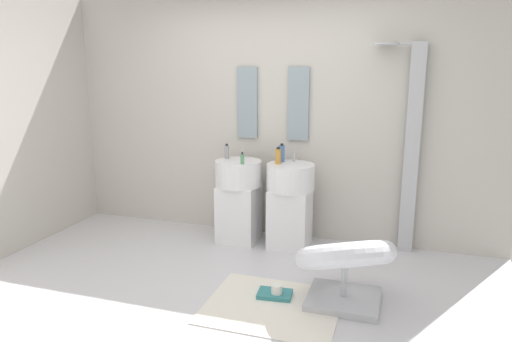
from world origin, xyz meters
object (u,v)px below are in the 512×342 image
object	(u,v)px
magazine_teal	(275,294)
soap_bottle_grey	(227,152)
soap_bottle_amber	(278,156)
shower_column	(411,145)
lounge_chair	(345,261)
coffee_mug	(277,291)
soap_bottle_blue	(282,153)
pedestal_sink_left	(239,198)
pedestal_sink_right	(290,202)
soap_bottle_green	(242,159)

from	to	relation	value
magazine_teal	soap_bottle_grey	world-z (taller)	soap_bottle_grey
soap_bottle_amber	shower_column	bearing A→B (deg)	11.87
lounge_chair	coffee_mug	distance (m)	0.60
soap_bottle_blue	soap_bottle_amber	bearing A→B (deg)	-93.79
pedestal_sink_left	magazine_teal	size ratio (longest dim) A/B	3.54
lounge_chair	coffee_mug	xyz separation A→B (m)	(-0.52, -0.09, -0.29)
lounge_chair	magazine_teal	distance (m)	0.63
pedestal_sink_left	soap_bottle_blue	size ratio (longest dim) A/B	5.15
magazine_teal	coffee_mug	world-z (taller)	coffee_mug
lounge_chair	soap_bottle_amber	bearing A→B (deg)	129.14
pedestal_sink_left	lounge_chair	distance (m)	1.62
pedestal_sink_left	pedestal_sink_right	bearing A→B (deg)	0.00
shower_column	coffee_mug	world-z (taller)	shower_column
soap_bottle_green	soap_bottle_grey	distance (m)	0.32
soap_bottle_grey	pedestal_sink_left	bearing A→B (deg)	-22.39
magazine_teal	soap_bottle_green	bearing A→B (deg)	116.85
soap_bottle_blue	soap_bottle_amber	size ratio (longest dim) A/B	1.10
pedestal_sink_right	soap_bottle_green	world-z (taller)	soap_bottle_green
lounge_chair	soap_bottle_amber	distance (m)	1.42
pedestal_sink_right	magazine_teal	world-z (taller)	pedestal_sink_right
pedestal_sink_left	soap_bottle_amber	bearing A→B (deg)	-3.05
lounge_chair	coffee_mug	world-z (taller)	lounge_chair
soap_bottle_amber	lounge_chair	bearing A→B (deg)	-50.86
pedestal_sink_left	soap_bottle_amber	world-z (taller)	soap_bottle_amber
shower_column	soap_bottle_green	size ratio (longest dim) A/B	16.95
pedestal_sink_left	shower_column	bearing A→B (deg)	8.12
soap_bottle_blue	pedestal_sink_left	bearing A→B (deg)	-167.91
shower_column	coffee_mug	bearing A→B (deg)	-125.12
shower_column	magazine_teal	distance (m)	1.97
coffee_mug	pedestal_sink_left	bearing A→B (deg)	122.97
soap_bottle_green	shower_column	bearing A→B (deg)	13.49
coffee_mug	pedestal_sink_right	bearing A→B (deg)	98.61
shower_column	lounge_chair	size ratio (longest dim) A/B	1.93
pedestal_sink_right	shower_column	bearing A→B (deg)	12.04
pedestal_sink_left	shower_column	world-z (taller)	shower_column
pedestal_sink_left	coffee_mug	size ratio (longest dim) A/B	8.94
pedestal_sink_left	shower_column	size ratio (longest dim) A/B	0.47
soap_bottle_blue	soap_bottle_amber	distance (m)	0.12
shower_column	magazine_teal	xyz separation A→B (m)	(-0.98, -1.35, -1.05)
coffee_mug	shower_column	bearing A→B (deg)	54.88
soap_bottle_grey	soap_bottle_amber	world-z (taller)	soap_bottle_amber
magazine_teal	shower_column	bearing A→B (deg)	48.47
soap_bottle_amber	soap_bottle_green	bearing A→B (deg)	-160.73
pedestal_sink_left	lounge_chair	world-z (taller)	pedestal_sink_left
pedestal_sink_left	magazine_teal	xyz separation A→B (m)	(0.71, -1.11, -0.45)
pedestal_sink_right	soap_bottle_amber	xyz separation A→B (m)	(-0.13, -0.02, 0.48)
pedestal_sink_left	pedestal_sink_right	size ratio (longest dim) A/B	1.00
lounge_chair	magazine_teal	bearing A→B (deg)	-171.41
pedestal_sink_right	soap_bottle_green	bearing A→B (deg)	-163.06
shower_column	soap_bottle_green	xyz separation A→B (m)	(-1.59, -0.38, -0.16)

